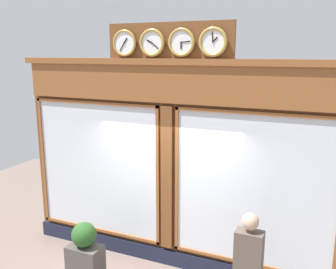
{
  "coord_description": "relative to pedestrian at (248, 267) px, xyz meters",
  "views": [
    {
      "loc": [
        -2.36,
        5.4,
        3.67
      ],
      "look_at": [
        0.0,
        0.0,
        2.36
      ],
      "focal_mm": 39.27,
      "sensor_mm": 36.0,
      "label": 1
    }
  ],
  "objects": [
    {
      "name": "shop_facade",
      "position": [
        1.6,
        -1.16,
        0.9
      ],
      "size": [
        5.68,
        0.42,
        4.14
      ],
      "color": "brown",
      "rests_on": "ground_plane"
    },
    {
      "name": "planter_box",
      "position": [
        2.65,
        -0.06,
        -0.63
      ],
      "size": [
        0.56,
        0.36,
        0.6
      ],
      "primitive_type": "cube",
      "color": "#4C4742",
      "rests_on": "ground_plane"
    },
    {
      "name": "planter_shrub",
      "position": [
        2.65,
        -0.06,
        -0.12
      ],
      "size": [
        0.4,
        0.4,
        0.4
      ],
      "primitive_type": "sphere",
      "color": "#285623",
      "rests_on": "planter_box"
    },
    {
      "name": "pedestrian",
      "position": [
        0.0,
        0.0,
        0.0
      ],
      "size": [
        0.36,
        0.22,
        1.69
      ],
      "color": "#312A24",
      "rests_on": "ground_plane"
    }
  ]
}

